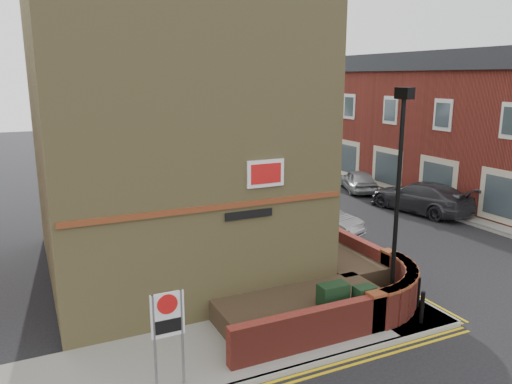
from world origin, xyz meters
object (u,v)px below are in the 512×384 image
object	(u,v)px
lamppost	(397,204)
utility_cabinet_large	(333,305)
silver_car_near	(318,218)
zone_sign	(168,322)

from	to	relation	value
lamppost	utility_cabinet_large	distance (m)	3.24
lamppost	silver_car_near	world-z (taller)	lamppost
lamppost	utility_cabinet_large	bearing A→B (deg)	176.99
lamppost	zone_sign	bearing A→B (deg)	-173.93
zone_sign	silver_car_near	bearing A→B (deg)	42.83
silver_car_near	utility_cabinet_large	bearing A→B (deg)	-141.34
zone_sign	silver_car_near	world-z (taller)	zone_sign
utility_cabinet_large	zone_sign	xyz separation A→B (m)	(-4.70, -0.80, 0.92)
lamppost	utility_cabinet_large	size ratio (longest dim) A/B	5.25
silver_car_near	lamppost	bearing A→B (deg)	-128.99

